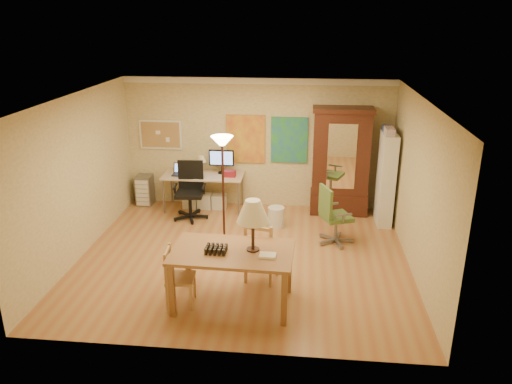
# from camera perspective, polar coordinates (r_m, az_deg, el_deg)

# --- Properties ---
(floor) EXTENTS (5.50, 5.50, 0.00)m
(floor) POSITION_cam_1_polar(r_m,az_deg,el_deg) (8.54, -1.47, -7.47)
(floor) COLOR #A8663B
(floor) RESTS_ON ground
(crown_molding) EXTENTS (5.50, 0.08, 0.12)m
(crown_molding) POSITION_cam_1_polar(r_m,az_deg,el_deg) (10.11, 0.20, 12.59)
(crown_molding) COLOR white
(crown_molding) RESTS_ON floor
(corkboard) EXTENTS (0.90, 0.04, 0.62)m
(corkboard) POSITION_cam_1_polar(r_m,az_deg,el_deg) (10.72, -10.84, 6.46)
(corkboard) COLOR tan
(corkboard) RESTS_ON floor
(art_panel_left) EXTENTS (0.80, 0.04, 1.00)m
(art_panel_left) POSITION_cam_1_polar(r_m,az_deg,el_deg) (10.37, -1.18, 6.07)
(art_panel_left) COLOR yellow
(art_panel_left) RESTS_ON floor
(art_panel_right) EXTENTS (0.75, 0.04, 0.95)m
(art_panel_right) POSITION_cam_1_polar(r_m,az_deg,el_deg) (10.30, 3.82, 5.94)
(art_panel_right) COLOR teal
(art_panel_right) RESTS_ON floor
(dining_table) EXTENTS (1.70, 1.06, 1.57)m
(dining_table) POSITION_cam_1_polar(r_m,az_deg,el_deg) (6.84, -1.87, -5.51)
(dining_table) COLOR brown
(dining_table) RESTS_ON floor
(ladder_chair_back) EXTENTS (0.54, 0.52, 0.99)m
(ladder_chair_back) POSITION_cam_1_polar(r_m,az_deg,el_deg) (7.66, 0.59, -7.00)
(ladder_chair_back) COLOR tan
(ladder_chair_back) RESTS_ON floor
(ladder_chair_left) EXTENTS (0.42, 0.43, 0.87)m
(ladder_chair_left) POSITION_cam_1_polar(r_m,az_deg,el_deg) (7.17, -8.85, -9.74)
(ladder_chair_left) COLOR tan
(ladder_chair_left) RESTS_ON floor
(torchiere_lamp) EXTENTS (0.37, 0.37, 2.03)m
(torchiere_lamp) POSITION_cam_1_polar(r_m,az_deg,el_deg) (8.22, -3.85, 3.65)
(torchiere_lamp) COLOR #3A1D17
(torchiere_lamp) RESTS_ON floor
(computer_desk) EXTENTS (1.66, 0.73, 1.25)m
(computer_desk) POSITION_cam_1_polar(r_m,az_deg,el_deg) (10.48, -5.79, 0.48)
(computer_desk) COLOR #C5A990
(computer_desk) RESTS_ON floor
(office_chair_black) EXTENTS (0.71, 0.71, 1.15)m
(office_chair_black) POSITION_cam_1_polar(r_m,az_deg,el_deg) (10.09, -7.50, -1.31)
(office_chair_black) COLOR black
(office_chair_black) RESTS_ON floor
(office_chair_green) EXTENTS (0.66, 0.66, 1.07)m
(office_chair_green) POSITION_cam_1_polar(r_m,az_deg,el_deg) (9.05, 8.89, -4.07)
(office_chair_green) COLOR slate
(office_chair_green) RESTS_ON floor
(drawer_cart) EXTENTS (0.32, 0.38, 0.64)m
(drawer_cart) POSITION_cam_1_polar(r_m,az_deg,el_deg) (10.99, -12.59, 0.23)
(drawer_cart) COLOR slate
(drawer_cart) RESTS_ON floor
(armoire) EXTENTS (1.19, 0.56, 2.18)m
(armoire) POSITION_cam_1_polar(r_m,az_deg,el_deg) (10.23, 9.58, 2.70)
(armoire) COLOR #34170E
(armoire) RESTS_ON floor
(bookshelf) EXTENTS (0.27, 0.72, 1.79)m
(bookshelf) POSITION_cam_1_polar(r_m,az_deg,el_deg) (9.92, 14.61, 1.44)
(bookshelf) COLOR white
(bookshelf) RESTS_ON floor
(wastebin) EXTENTS (0.32, 0.32, 0.40)m
(wastebin) POSITION_cam_1_polar(r_m,az_deg,el_deg) (9.64, 2.31, -2.87)
(wastebin) COLOR silver
(wastebin) RESTS_ON floor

